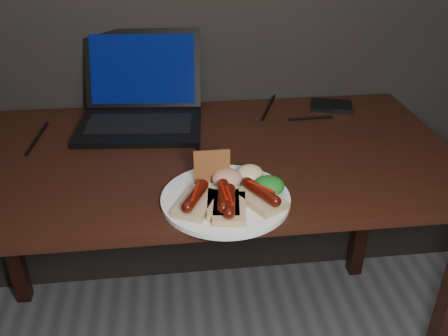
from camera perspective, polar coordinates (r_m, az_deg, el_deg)
name	(u,v)px	position (r m, az deg, el deg)	size (l,w,h in m)	color
desk	(196,180)	(1.39, -3.27, -1.43)	(1.40, 0.70, 0.75)	black
laptop	(141,104)	(1.53, -9.50, 7.19)	(0.39, 0.36, 0.25)	black
hard_drive	(331,106)	(1.65, 12.15, 6.94)	(0.13, 0.09, 0.02)	black
desk_cables	(200,124)	(1.50, -2.76, 5.04)	(0.89, 0.39, 0.01)	black
plate	(226,199)	(1.14, 0.18, -3.54)	(0.30, 0.30, 0.01)	silver
bread_sausage_left	(196,200)	(1.10, -3.26, -3.68)	(0.11, 0.13, 0.04)	#DABD80
bread_sausage_center	(223,200)	(1.09, -0.08, -3.66)	(0.08, 0.12, 0.04)	#DABD80
bread_sausage_right	(261,196)	(1.11, 4.25, -3.23)	(0.12, 0.13, 0.04)	#DABD80
bread_sausage_extra	(229,205)	(1.08, 0.62, -4.26)	(0.09, 0.12, 0.04)	#DABD80
crispbread	(212,167)	(1.17, -1.38, 0.16)	(0.09, 0.01, 0.09)	#A4602D
salad_greens	(269,186)	(1.14, 5.20, -2.03)	(0.07, 0.07, 0.04)	#105213
salsa_mound	(227,178)	(1.17, 0.35, -1.19)	(0.07, 0.07, 0.04)	maroon
coleslaw_mound	(250,173)	(1.19, 2.97, -0.59)	(0.06, 0.06, 0.04)	beige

